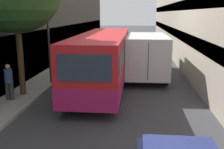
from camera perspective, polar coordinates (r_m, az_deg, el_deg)
ground_plane at (r=16.18m, az=1.55°, el=-1.20°), size 150.00×150.00×0.00m
sidewalk_left at (r=17.04m, az=-13.65°, el=-0.59°), size 1.72×60.00×0.14m
building_left_shopfront at (r=17.34m, az=-20.47°, el=10.16°), size 2.40×60.00×7.37m
bus at (r=14.70m, az=-1.90°, el=3.55°), size 2.46×10.78×2.92m
box_truck at (r=17.34m, az=7.40°, el=4.70°), size 2.43×7.45×2.71m
pedestrian at (r=12.76m, az=-21.55°, el=-1.29°), size 0.39×0.37×1.65m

